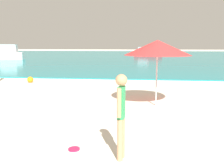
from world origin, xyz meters
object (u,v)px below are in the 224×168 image
(boat_near, at_px, (2,54))
(beach_umbrella, at_px, (157,48))
(boat_far, at_px, (147,53))
(beach_ball, at_px, (30,80))
(person_standing, at_px, (121,112))
(frisbee, at_px, (74,149))

(boat_near, relative_size, beach_umbrella, 2.78)
(boat_far, distance_m, beach_ball, 30.04)
(boat_far, xyz_separation_m, beach_ball, (-7.39, -29.11, -0.44))
(boat_near, relative_size, beach_ball, 18.86)
(person_standing, xyz_separation_m, boat_near, (-18.01, 26.42, -0.14))
(person_standing, relative_size, beach_umbrella, 0.70)
(person_standing, height_order, beach_umbrella, beach_umbrella)
(boat_far, bearing_deg, frisbee, -73.51)
(beach_umbrella, bearing_deg, person_standing, -102.93)
(beach_ball, height_order, beach_umbrella, beach_umbrella)
(boat_far, bearing_deg, person_standing, -72.01)
(boat_far, height_order, beach_umbrella, beach_umbrella)
(frisbee, bearing_deg, boat_near, 123.12)
(boat_near, bearing_deg, frisbee, 107.51)
(beach_ball, bearing_deg, boat_far, 75.76)
(boat_near, bearing_deg, beach_ball, 108.74)
(boat_far, height_order, beach_ball, boat_far)
(boat_near, bearing_deg, beach_umbrella, 114.56)
(beach_ball, bearing_deg, beach_umbrella, -33.18)
(frisbee, height_order, beach_ball, beach_ball)
(boat_near, distance_m, beach_ball, 22.01)
(frisbee, distance_m, boat_near, 31.22)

